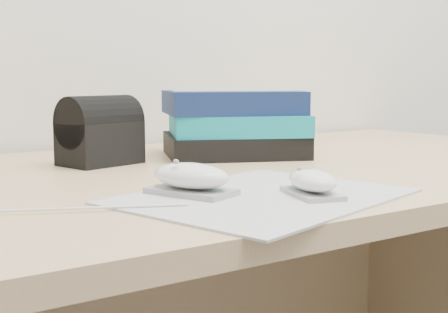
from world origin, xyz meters
TOP-DOWN VIEW (x-y plane):
  - desk at (0.00, 1.64)m, footprint 1.60×0.80m
  - mousepad at (-0.10, 1.33)m, footprint 0.41×0.36m
  - mouse_rear at (-0.17, 1.39)m, footprint 0.10×0.13m
  - mouse_front at (-0.05, 1.29)m, footprint 0.08×0.10m
  - usb_cable at (-0.32, 1.37)m, footprint 0.22×0.10m
  - book_stack at (0.11, 1.70)m, footprint 0.32×0.29m
  - pouch at (-0.15, 1.73)m, footprint 0.15×0.12m

SIDE VIEW (x-z plane):
  - desk at x=0.00m, z-range 0.13..0.86m
  - mousepad at x=-0.10m, z-range 0.73..0.73m
  - usb_cable at x=-0.32m, z-range 0.73..0.74m
  - mouse_front at x=-0.05m, z-range 0.73..0.77m
  - mouse_rear at x=-0.17m, z-range 0.73..0.78m
  - pouch at x=-0.15m, z-range 0.73..0.85m
  - book_stack at x=0.11m, z-range 0.73..0.86m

